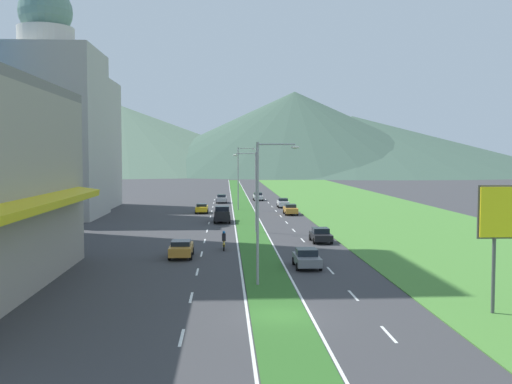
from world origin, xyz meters
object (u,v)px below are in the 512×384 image
Objects in this scene: car_3 at (222,199)px; pickup_truck_0 at (222,215)px; car_4 at (283,203)px; street_lamp_near at (262,204)px; street_lamp_mid at (253,187)px; car_2 at (290,209)px; car_0 at (181,248)px; car_1 at (202,208)px; car_6 at (321,235)px; street_lamp_far at (240,174)px; car_5 at (307,258)px; motorcycle_rider at (224,242)px; car_7 at (258,196)px.

car_3 is 0.79× the size of pickup_truck_0.
street_lamp_near is at bearing -6.90° from car_4.
car_2 is at bearing 72.30° from street_lamp_mid.
car_0 reaches higher than car_1.
street_lamp_near reaches higher than car_6.
street_lamp_mid is at bearing -23.29° from car_0.
car_3 is at bearing -135.07° from car_4.
car_3 reaches higher than car_0.
car_3 is at bearing 92.56° from street_lamp_near.
car_2 is at bearing -45.73° from street_lamp_far.
street_lamp_far is at bearing -175.37° from car_5.
car_1 is 12.91m from pickup_truck_0.
street_lamp_far is at bearing 91.73° from street_lamp_mid.
motorcycle_rider is (3.46, -36.01, -0.01)m from car_1.
car_1 is at bearing -143.55° from street_lamp_far.
car_7 is at bearing -173.46° from car_2.
street_lamp_far is at bearing 90.11° from street_lamp_near.
car_2 is at bearing -20.24° from car_0.
car_6 is 57.09m from car_7.
car_0 is 1.05× the size of car_6.
car_5 is (7.09, -64.52, -0.04)m from car_3.
pickup_truck_0 reaches higher than car_1.
car_3 is at bearing -49.04° from car_7.
car_7 is at bearing -176.71° from car_6.
car_4 is at bearing 11.29° from car_7.
street_lamp_near is at bearing -170.36° from motorcycle_rider.
car_0 is 0.82× the size of pickup_truck_0.
car_0 is at bearing -58.09° from car_6.
car_4 is 0.76× the size of pickup_truck_0.
car_4 is at bearing 179.92° from car_6.
motorcycle_rider is at bearing -179.43° from car_3.
car_7 is at bearing -168.71° from car_4.
car_1 is (0.23, 39.91, -0.03)m from car_0.
car_4 is 0.86× the size of car_7.
car_0 is 39.21m from car_2.
pickup_truck_0 reaches higher than car_5.
pickup_truck_0 is 2.70× the size of motorcycle_rider.
car_6 is at bearing -78.45° from street_lamp_far.
street_lamp_mid is 12.36m from pickup_truck_0.
car_3 is 64.91m from car_5.
car_6 is (13.32, -31.48, -0.01)m from car_1.
street_lamp_near is at bearing -91.52° from street_lamp_mid.
pickup_truck_0 reaches higher than motorcycle_rider.
street_lamp_mid is 11.23m from car_6.
street_lamp_far reaches higher than pickup_truck_0.
car_6 is 10.85m from motorcycle_rider.
street_lamp_far is at bearing -168.38° from car_3.
pickup_truck_0 is (-2.80, -16.93, -4.79)m from street_lamp_far.
car_2 is 1.14× the size of car_5.
car_5 is at bearing 57.92° from street_lamp_near.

